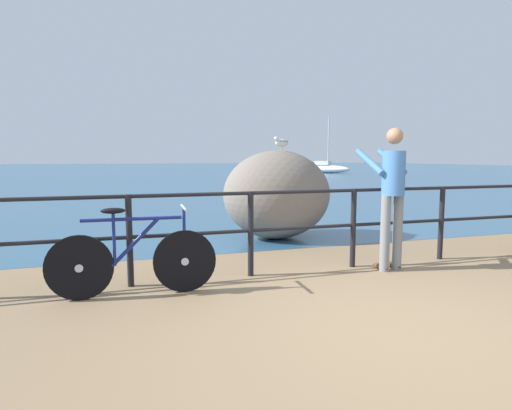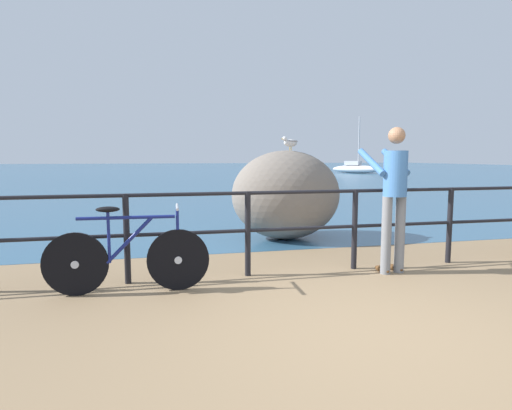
{
  "view_description": "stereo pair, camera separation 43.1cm",
  "coord_description": "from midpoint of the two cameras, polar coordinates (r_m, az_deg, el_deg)",
  "views": [
    {
      "loc": [
        -2.18,
        -2.9,
        1.43
      ],
      "look_at": [
        -0.5,
        2.31,
        0.81
      ],
      "focal_mm": 30.01,
      "sensor_mm": 36.0,
      "label": 1
    },
    {
      "loc": [
        -1.76,
        -3.02,
        1.43
      ],
      "look_at": [
        -0.5,
        2.31,
        0.81
      ],
      "focal_mm": 30.01,
      "sensor_mm": 36.0,
      "label": 2
    }
  ],
  "objects": [
    {
      "name": "bicycle",
      "position": [
        4.64,
        -18.57,
        -6.82
      ],
      "size": [
        1.7,
        0.48,
        0.92
      ],
      "rotation": [
        0.0,
        0.0,
        -0.05
      ],
      "color": "black",
      "rests_on": "ground_plane"
    },
    {
      "name": "seagull",
      "position": [
        7.37,
        1.73,
        8.36
      ],
      "size": [
        0.34,
        0.18,
        0.23
      ],
      "rotation": [
        0.0,
        0.0,
        3.4
      ],
      "color": "gold",
      "rests_on": "breakwater_boulder_main"
    },
    {
      "name": "breakwater_boulder_main",
      "position": [
        7.44,
        1.16,
        1.36
      ],
      "size": [
        1.89,
        1.55,
        1.54
      ],
      "color": "slate",
      "rests_on": "ground"
    },
    {
      "name": "ground_plane",
      "position": [
        23.09,
        -12.93,
        2.6
      ],
      "size": [
        120.0,
        120.0,
        0.1
      ],
      "primitive_type": "cube",
      "color": "#846B4C"
    },
    {
      "name": "sailboat",
      "position": [
        38.57,
        8.95,
        4.87
      ],
      "size": [
        3.84,
        4.19,
        4.9
      ],
      "rotation": [
        0.0,
        0.0,
        5.42
      ],
      "color": "white",
      "rests_on": "sea_surface"
    },
    {
      "name": "person_at_railing",
      "position": [
        5.51,
        15.52,
        1.69
      ],
      "size": [
        0.5,
        0.66,
        1.78
      ],
      "rotation": [
        0.0,
        0.0,
        1.69
      ],
      "color": "slate",
      "rests_on": "ground_plane"
    },
    {
      "name": "sea_surface",
      "position": [
        51.15,
        -15.69,
        4.6
      ],
      "size": [
        120.0,
        90.0,
        0.01
      ],
      "primitive_type": "cube",
      "color": "#2D5675",
      "rests_on": "ground_plane"
    },
    {
      "name": "promenade_railing",
      "position": [
        5.31,
        4.13,
        -2.11
      ],
      "size": [
        9.8,
        0.07,
        1.02
      ],
      "color": "black",
      "rests_on": "ground_plane"
    }
  ]
}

